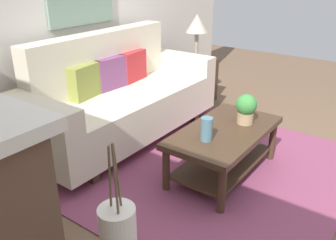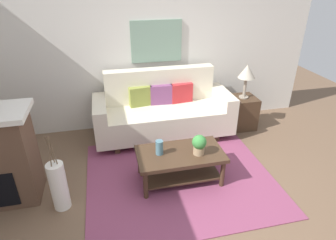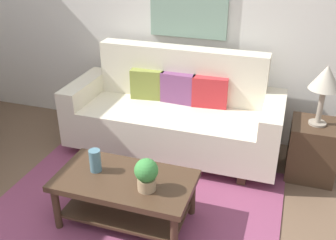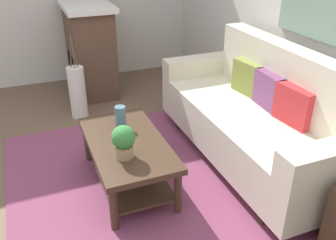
{
  "view_description": "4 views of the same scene",
  "coord_description": "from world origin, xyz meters",
  "px_view_note": "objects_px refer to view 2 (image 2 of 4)",
  "views": [
    {
      "loc": [
        -2.5,
        -0.76,
        1.7
      ],
      "look_at": [
        -0.19,
        0.92,
        0.46
      ],
      "focal_mm": 38.5,
      "sensor_mm": 36.0,
      "label": 1
    },
    {
      "loc": [
        -0.84,
        -2.45,
        2.46
      ],
      "look_at": [
        -0.07,
        0.87,
        0.69
      ],
      "focal_mm": 30.6,
      "sensor_mm": 36.0,
      "label": 2
    },
    {
      "loc": [
        1.1,
        -1.84,
        2.23
      ],
      "look_at": [
        0.13,
        1.11,
        0.65
      ],
      "focal_mm": 41.72,
      "sensor_mm": 36.0,
      "label": 3
    },
    {
      "loc": [
        2.5,
        -0.19,
        1.97
      ],
      "look_at": [
        -0.06,
        0.84,
        0.52
      ],
      "focal_mm": 39.12,
      "sensor_mm": 36.0,
      "label": 4
    }
  ],
  "objects_px": {
    "couch": "(163,112)",
    "coffee_table": "(180,160)",
    "throw_pillow_plum": "(161,95)",
    "floor_vase": "(59,186)",
    "throw_pillow_olive": "(141,96)",
    "throw_pillow_crimson": "(181,93)",
    "tabletop_vase": "(159,147)",
    "side_table": "(242,112)",
    "potted_plant_tabletop": "(199,144)",
    "framed_painting": "(156,41)",
    "table_lamp": "(247,73)"
  },
  "relations": [
    {
      "from": "couch",
      "to": "coffee_table",
      "type": "xyz_separation_m",
      "value": [
        -0.04,
        -1.21,
        -0.12
      ]
    },
    {
      "from": "throw_pillow_plum",
      "to": "floor_vase",
      "type": "distance_m",
      "value": 2.16
    },
    {
      "from": "throw_pillow_olive",
      "to": "throw_pillow_crimson",
      "type": "height_order",
      "value": "same"
    },
    {
      "from": "throw_pillow_olive",
      "to": "tabletop_vase",
      "type": "distance_m",
      "value": 1.32
    },
    {
      "from": "throw_pillow_plum",
      "to": "coffee_table",
      "type": "distance_m",
      "value": 1.38
    },
    {
      "from": "throw_pillow_crimson",
      "to": "tabletop_vase",
      "type": "xyz_separation_m",
      "value": [
        -0.64,
        -1.31,
        -0.16
      ]
    },
    {
      "from": "throw_pillow_plum",
      "to": "side_table",
      "type": "xyz_separation_m",
      "value": [
        1.4,
        -0.15,
        -0.4
      ]
    },
    {
      "from": "throw_pillow_crimson",
      "to": "potted_plant_tabletop",
      "type": "xyz_separation_m",
      "value": [
        -0.16,
        -1.41,
        -0.11
      ]
    },
    {
      "from": "tabletop_vase",
      "to": "floor_vase",
      "type": "height_order",
      "value": "tabletop_vase"
    },
    {
      "from": "throw_pillow_olive",
      "to": "throw_pillow_crimson",
      "type": "distance_m",
      "value": 0.68
    },
    {
      "from": "couch",
      "to": "coffee_table",
      "type": "relative_size",
      "value": 1.99
    },
    {
      "from": "throw_pillow_olive",
      "to": "tabletop_vase",
      "type": "height_order",
      "value": "throw_pillow_olive"
    },
    {
      "from": "throw_pillow_plum",
      "to": "side_table",
      "type": "height_order",
      "value": "throw_pillow_plum"
    },
    {
      "from": "side_table",
      "to": "floor_vase",
      "type": "distance_m",
      "value": 3.2
    },
    {
      "from": "throw_pillow_crimson",
      "to": "framed_painting",
      "type": "height_order",
      "value": "framed_painting"
    },
    {
      "from": "side_table",
      "to": "framed_painting",
      "type": "xyz_separation_m",
      "value": [
        -1.4,
        0.5,
        1.18
      ]
    },
    {
      "from": "potted_plant_tabletop",
      "to": "framed_painting",
      "type": "distance_m",
      "value": 1.97
    },
    {
      "from": "throw_pillow_plum",
      "to": "table_lamp",
      "type": "xyz_separation_m",
      "value": [
        1.4,
        -0.15,
        0.31
      ]
    },
    {
      "from": "floor_vase",
      "to": "framed_painting",
      "type": "bearing_deg",
      "value": 50.71
    },
    {
      "from": "table_lamp",
      "to": "framed_painting",
      "type": "relative_size",
      "value": 0.69
    },
    {
      "from": "throw_pillow_crimson",
      "to": "floor_vase",
      "type": "xyz_separation_m",
      "value": [
        -1.84,
        -1.5,
        -0.38
      ]
    },
    {
      "from": "floor_vase",
      "to": "tabletop_vase",
      "type": "bearing_deg",
      "value": 9.05
    },
    {
      "from": "throw_pillow_olive",
      "to": "potted_plant_tabletop",
      "type": "height_order",
      "value": "throw_pillow_olive"
    },
    {
      "from": "coffee_table",
      "to": "tabletop_vase",
      "type": "relative_size",
      "value": 5.81
    },
    {
      "from": "throw_pillow_olive",
      "to": "framed_painting",
      "type": "distance_m",
      "value": 0.92
    },
    {
      "from": "tabletop_vase",
      "to": "framed_painting",
      "type": "height_order",
      "value": "framed_painting"
    },
    {
      "from": "potted_plant_tabletop",
      "to": "coffee_table",
      "type": "bearing_deg",
      "value": 160.21
    },
    {
      "from": "throw_pillow_olive",
      "to": "tabletop_vase",
      "type": "xyz_separation_m",
      "value": [
        0.04,
        -1.31,
        -0.16
      ]
    },
    {
      "from": "couch",
      "to": "throw_pillow_olive",
      "type": "relative_size",
      "value": 6.08
    },
    {
      "from": "throw_pillow_plum",
      "to": "coffee_table",
      "type": "bearing_deg",
      "value": -91.54
    },
    {
      "from": "couch",
      "to": "throw_pillow_plum",
      "type": "height_order",
      "value": "couch"
    },
    {
      "from": "floor_vase",
      "to": "couch",
      "type": "bearing_deg",
      "value": 42.35
    },
    {
      "from": "coffee_table",
      "to": "potted_plant_tabletop",
      "type": "height_order",
      "value": "potted_plant_tabletop"
    },
    {
      "from": "throw_pillow_olive",
      "to": "throw_pillow_plum",
      "type": "relative_size",
      "value": 1.0
    },
    {
      "from": "couch",
      "to": "coffee_table",
      "type": "distance_m",
      "value": 1.21
    },
    {
      "from": "framed_painting",
      "to": "table_lamp",
      "type": "bearing_deg",
      "value": -19.56
    },
    {
      "from": "couch",
      "to": "potted_plant_tabletop",
      "type": "height_order",
      "value": "couch"
    },
    {
      "from": "throw_pillow_crimson",
      "to": "floor_vase",
      "type": "relative_size",
      "value": 0.6
    },
    {
      "from": "throw_pillow_plum",
      "to": "side_table",
      "type": "bearing_deg",
      "value": -6.32
    },
    {
      "from": "throw_pillow_olive",
      "to": "throw_pillow_crimson",
      "type": "relative_size",
      "value": 1.0
    },
    {
      "from": "side_table",
      "to": "table_lamp",
      "type": "xyz_separation_m",
      "value": [
        0.0,
        0.0,
        0.71
      ]
    },
    {
      "from": "throw_pillow_olive",
      "to": "side_table",
      "type": "bearing_deg",
      "value": -5.09
    },
    {
      "from": "potted_plant_tabletop",
      "to": "floor_vase",
      "type": "distance_m",
      "value": 1.71
    },
    {
      "from": "framed_painting",
      "to": "tabletop_vase",
      "type": "bearing_deg",
      "value": -100.27
    },
    {
      "from": "throw_pillow_plum",
      "to": "coffee_table",
      "type": "relative_size",
      "value": 0.33
    },
    {
      "from": "throw_pillow_crimson",
      "to": "coffee_table",
      "type": "height_order",
      "value": "throw_pillow_crimson"
    },
    {
      "from": "coffee_table",
      "to": "floor_vase",
      "type": "relative_size",
      "value": 1.83
    },
    {
      "from": "floor_vase",
      "to": "throw_pillow_olive",
      "type": "bearing_deg",
      "value": 52.14
    },
    {
      "from": "throw_pillow_plum",
      "to": "potted_plant_tabletop",
      "type": "bearing_deg",
      "value": -82.63
    },
    {
      "from": "throw_pillow_plum",
      "to": "potted_plant_tabletop",
      "type": "relative_size",
      "value": 1.37
    }
  ]
}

